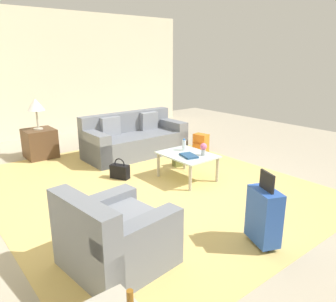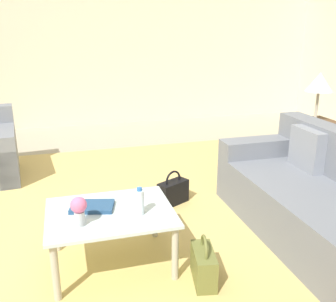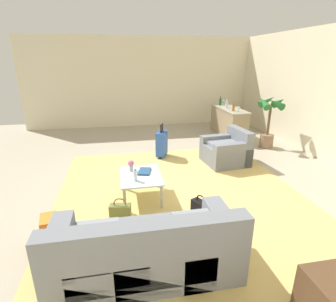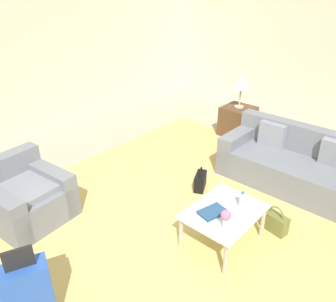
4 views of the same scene
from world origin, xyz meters
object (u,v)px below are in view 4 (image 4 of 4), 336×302
(coffee_table_book, at_px, (212,212))
(handbag_black, at_px, (200,181))
(couch, at_px, (295,166))
(armchair, at_px, (24,198))
(coffee_table, at_px, (224,215))
(water_bottle, at_px, (242,200))
(table_lamp, at_px, (241,83))
(handbag_olive, at_px, (275,222))
(side_table, at_px, (237,121))
(flower_vase, at_px, (226,217))
(suitcase_blue, at_px, (28,292))

(coffee_table_book, distance_m, handbag_black, 1.21)
(couch, xyz_separation_m, armchair, (-3.10, 2.27, -0.01))
(coffee_table, distance_m, water_bottle, 0.27)
(table_lamp, height_order, handbag_olive, table_lamp)
(water_bottle, height_order, coffee_table_book, water_bottle)
(coffee_table_book, bearing_deg, side_table, 40.19)
(flower_vase, height_order, handbag_black, flower_vase)
(handbag_olive, bearing_deg, coffee_table_book, 147.05)
(side_table, height_order, table_lamp, table_lamp)
(coffee_table_book, distance_m, table_lamp, 3.30)
(side_table, xyz_separation_m, suitcase_blue, (-4.80, -0.80, 0.07))
(water_bottle, bearing_deg, flower_vase, -173.21)
(flower_vase, bearing_deg, handbag_black, 46.91)
(water_bottle, relative_size, coffee_table_book, 0.66)
(table_lamp, distance_m, handbag_black, 2.35)
(armchair, relative_size, table_lamp, 1.66)
(side_table, distance_m, suitcase_blue, 4.87)
(water_bottle, height_order, table_lamp, table_lamp)
(coffee_table, distance_m, handbag_olive, 0.74)
(flower_vase, bearing_deg, table_lamp, 28.65)
(suitcase_blue, bearing_deg, water_bottle, -19.98)
(coffee_table_book, bearing_deg, handbag_olive, -18.70)
(couch, relative_size, table_lamp, 3.42)
(couch, relative_size, water_bottle, 10.31)
(water_bottle, distance_m, side_table, 3.06)
(water_bottle, bearing_deg, side_table, 31.61)
(armchair, bearing_deg, handbag_black, -32.43)
(suitcase_blue, relative_size, handbag_olive, 2.37)
(armchair, bearing_deg, couch, -36.17)
(armchair, relative_size, side_table, 1.75)
(couch, xyz_separation_m, flower_vase, (-2.01, -0.05, 0.26))
(armchair, xyz_separation_m, handbag_olive, (1.89, -2.54, -0.16))
(armchair, height_order, coffee_table_book, armchair)
(coffee_table_book, xyz_separation_m, table_lamp, (2.92, 1.42, 0.61))
(coffee_table_book, xyz_separation_m, side_table, (2.92, 1.42, -0.17))
(table_lamp, xyz_separation_m, suitcase_blue, (-4.80, -0.80, -0.71))
(table_lamp, bearing_deg, flower_vase, -151.35)
(armchair, height_order, flower_vase, armchair)
(side_table, relative_size, suitcase_blue, 0.69)
(side_table, xyz_separation_m, handbag_black, (-2.07, -0.63, -0.16))
(water_bottle, xyz_separation_m, coffee_table_book, (-0.32, 0.18, -0.08))
(handbag_olive, bearing_deg, flower_vase, 164.20)
(couch, bearing_deg, coffee_table, 176.81)
(water_bottle, relative_size, table_lamp, 0.33)
(couch, xyz_separation_m, coffee_table_book, (-1.91, 0.18, 0.15))
(water_bottle, bearing_deg, couch, 0.00)
(flower_vase, xyz_separation_m, side_table, (3.02, 1.65, -0.27))
(handbag_black, bearing_deg, couch, -42.49)
(couch, bearing_deg, side_table, 57.79)
(water_bottle, height_order, side_table, water_bottle)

